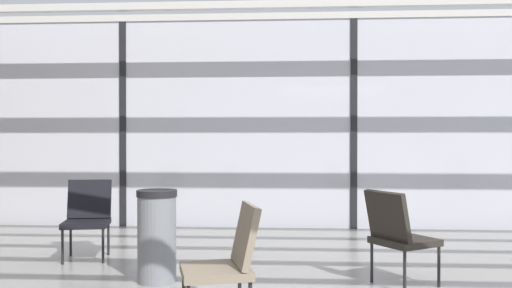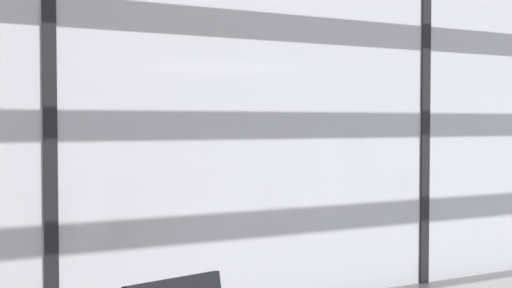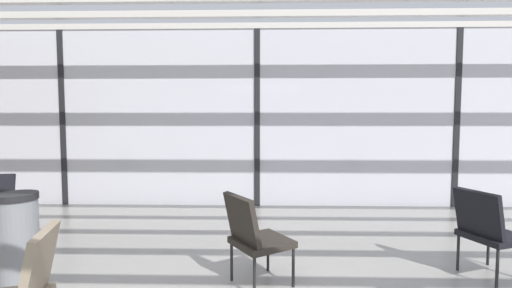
# 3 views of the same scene
# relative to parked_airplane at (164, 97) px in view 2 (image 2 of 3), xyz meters

# --- Properties ---
(glass_curtain_wall) EXTENTS (14.00, 0.08, 3.13)m
(glass_curtain_wall) POSITION_rel_parked_airplane_xyz_m (0.93, -5.31, -0.43)
(glass_curtain_wall) COLOR silver
(glass_curtain_wall) RESTS_ON ground
(window_mullion_0) EXTENTS (0.10, 0.12, 3.13)m
(window_mullion_0) POSITION_rel_parked_airplane_xyz_m (-2.57, -5.31, -0.43)
(window_mullion_0) COLOR black
(window_mullion_0) RESTS_ON ground
(window_mullion_1) EXTENTS (0.10, 0.12, 3.13)m
(window_mullion_1) POSITION_rel_parked_airplane_xyz_m (0.93, -5.31, -0.43)
(window_mullion_1) COLOR black
(window_mullion_1) RESTS_ON ground
(parked_airplane) EXTENTS (14.13, 4.00, 4.00)m
(parked_airplane) POSITION_rel_parked_airplane_xyz_m (0.00, 0.00, 0.00)
(parked_airplane) COLOR silver
(parked_airplane) RESTS_ON ground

